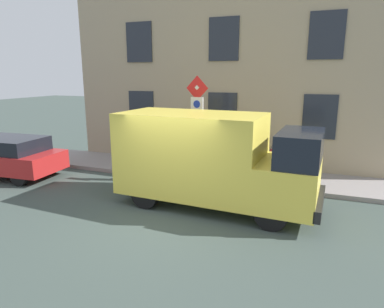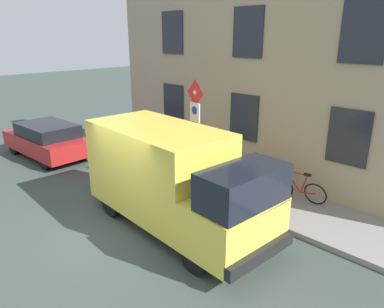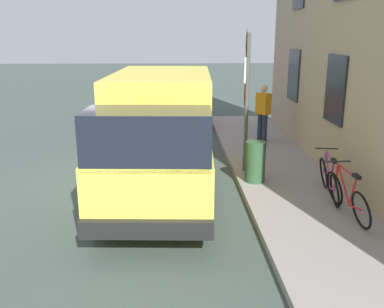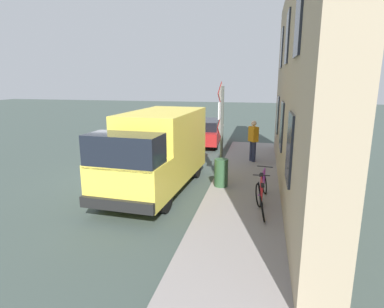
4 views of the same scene
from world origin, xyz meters
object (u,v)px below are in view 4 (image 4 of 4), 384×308
bicycle_purple (262,188)px  litter_bin (221,173)px  sign_post_stacked (221,119)px  delivery_van (157,149)px  bicycle_red (261,199)px  pedestrian (253,139)px  parked_hatchback (204,131)px

bicycle_purple → litter_bin: 1.63m
sign_post_stacked → delivery_van: (-1.90, -1.10, -0.89)m
bicycle_red → pedestrian: 5.48m
bicycle_red → litter_bin: size_ratio=1.91×
sign_post_stacked → litter_bin: bearing=-79.4°
parked_hatchback → pedestrian: pedestrian is taller
bicycle_red → litter_bin: (-1.29, 1.90, 0.08)m
delivery_van → pedestrian: 4.84m
bicycle_purple → pedestrian: pedestrian is taller
delivery_van → parked_hatchback: (0.15, 7.58, -0.60)m
sign_post_stacked → pedestrian: 3.15m
sign_post_stacked → delivery_van: sign_post_stacked is taller
bicycle_purple → delivery_van: bearing=86.9°
delivery_van → sign_post_stacked: bearing=123.2°
parked_hatchback → bicycle_purple: parked_hatchback is taller
parked_hatchback → pedestrian: size_ratio=2.37×
sign_post_stacked → pedestrian: size_ratio=1.86×
sign_post_stacked → delivery_van: 2.37m
pedestrian → delivery_van: bearing=-163.2°
delivery_van → bicycle_red: size_ratio=3.16×
bicycle_red → litter_bin: 2.30m
parked_hatchback → bicycle_red: (3.19, -9.16, -0.22)m
sign_post_stacked → bicycle_red: bearing=-61.8°
parked_hatchback → litter_bin: parked_hatchback is taller
sign_post_stacked → bicycle_purple: bearing=-50.8°
bicycle_purple → pedestrian: (-0.42, 4.52, 0.56)m
litter_bin → pedestrian: bearing=76.2°
bicycle_red → pedestrian: size_ratio=1.00×
delivery_van → bicycle_purple: size_ratio=3.16×
bicycle_purple → pedestrian: bearing=13.5°
bicycle_red → bicycle_purple: size_ratio=1.00×
sign_post_stacked → bicycle_purple: 2.85m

